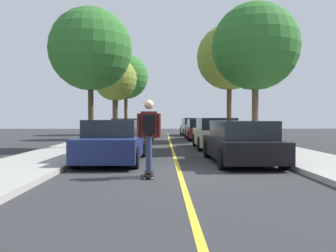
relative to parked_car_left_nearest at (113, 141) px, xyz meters
name	(u,v)px	position (x,y,z in m)	size (l,w,h in m)	color
ground	(180,174)	(2.06, -2.45, -0.68)	(80.00, 80.00, 0.00)	#2D2D30
sidewalk_left	(10,171)	(-2.32, -2.45, -0.61)	(2.54, 56.00, 0.14)	#9E9B93
center_line	(175,157)	(2.06, 1.55, -0.68)	(0.12, 39.20, 0.01)	gold
parked_car_left_nearest	(113,141)	(0.00, 0.00, 0.00)	(1.94, 4.40, 1.38)	navy
parked_car_left_near	(131,133)	(0.00, 6.42, 0.02)	(2.08, 4.33, 1.43)	#BCAD89
parked_car_left_far	(140,130)	(0.00, 12.86, -0.04)	(2.02, 4.42, 1.31)	#BCAD89
parked_car_right_nearest	(241,142)	(4.13, -0.26, -0.01)	(2.00, 4.51, 1.35)	black
parked_car_right_near	(215,133)	(4.13, 5.21, 0.04)	(1.94, 4.28, 1.45)	#BCAD89
parked_car_right_far	(200,129)	(4.13, 12.33, 0.00)	(1.86, 4.62, 1.39)	maroon
parked_car_right_farthest	(193,127)	(4.13, 17.95, 0.05)	(1.98, 4.55, 1.48)	#B7B7BC
street_tree_left_nearest	(91,49)	(-1.66, 4.51, 3.89)	(3.76, 3.76, 6.32)	#3D2D1E
street_tree_left_near	(115,80)	(-1.66, 12.62, 3.42)	(2.99, 2.99, 5.49)	#4C3823
street_tree_left_far	(126,77)	(-1.66, 19.44, 4.43)	(3.96, 3.96, 6.97)	#3D2D1E
street_tree_right_nearest	(255,47)	(5.79, 4.26, 3.98)	(3.92, 3.92, 6.49)	brown
street_tree_right_near	(229,58)	(5.79, 10.46, 4.58)	(4.09, 4.09, 7.18)	#4C3823
fire_hydrant	(279,146)	(5.63, 0.54, -0.19)	(0.20, 0.20, 0.70)	#B2140F
skateboard	(149,174)	(1.29, -2.98, -0.59)	(0.25, 0.85, 0.10)	black
skateboarder	(149,132)	(1.29, -3.01, 0.43)	(0.58, 0.70, 1.77)	black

